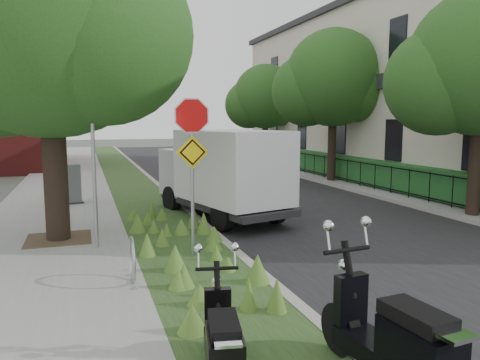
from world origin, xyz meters
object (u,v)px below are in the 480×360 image
at_px(sign_assembly, 192,144).
at_px(scooter_far, 400,351).
at_px(utility_cabinet, 66,185).
at_px(box_truck, 224,170).
at_px(scooter_near, 223,352).

xyz_separation_m(sign_assembly, scooter_far, (0.82, -5.30, -1.74)).
height_order(sign_assembly, utility_cabinet, sign_assembly).
relative_size(scooter_far, box_truck, 0.40).
bearing_deg(sign_assembly, scooter_far, -81.19).
xyz_separation_m(scooter_far, box_truck, (0.88, 8.93, 0.80)).
xyz_separation_m(sign_assembly, scooter_near, (-0.75, -4.61, -1.83)).
bearing_deg(sign_assembly, scooter_near, -99.26).
distance_m(scooter_near, box_truck, 8.64).
bearing_deg(scooter_near, scooter_far, -23.70).
distance_m(scooter_near, utility_cabinet, 11.75).
bearing_deg(sign_assembly, utility_cabinet, 110.13).
distance_m(sign_assembly, box_truck, 4.11).
bearing_deg(box_truck, scooter_near, -106.62).
bearing_deg(utility_cabinet, scooter_far, -74.61).
xyz_separation_m(scooter_near, utility_cabinet, (-1.81, 11.61, 0.22)).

